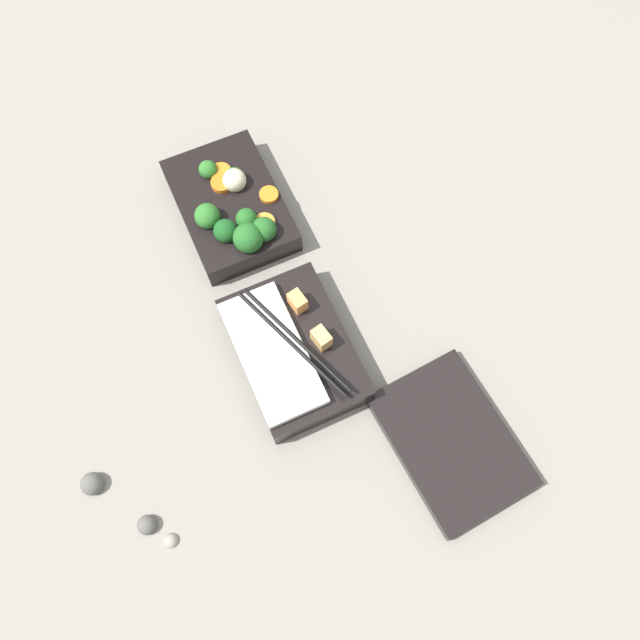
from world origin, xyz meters
name	(u,v)px	position (x,y,z in m)	size (l,w,h in m)	color
ground_plane	(265,284)	(0.00, 0.00, 0.00)	(3.00, 3.00, 0.00)	gray
bento_tray_vegetable	(232,207)	(-0.12, 0.00, 0.03)	(0.21, 0.15, 0.07)	black
bento_tray_rice	(291,350)	(0.12, -0.01, 0.02)	(0.21, 0.14, 0.07)	black
bento_lid	(451,440)	(0.31, 0.13, 0.01)	(0.20, 0.14, 0.02)	black
pebble_0	(147,525)	(0.25, -0.26, 0.01)	(0.02, 0.02, 0.02)	#595651
pebble_1	(92,484)	(0.17, -0.31, 0.01)	(0.03, 0.03, 0.03)	#595651
pebble_2	(171,540)	(0.27, -0.24, 0.00)	(0.02, 0.02, 0.02)	gray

